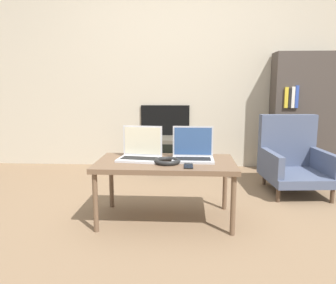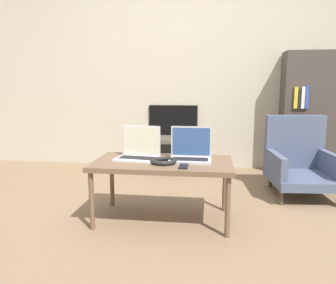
% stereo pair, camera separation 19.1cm
% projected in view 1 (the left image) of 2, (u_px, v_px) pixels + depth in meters
% --- Properties ---
extents(ground_plane, '(14.00, 14.00, 0.00)m').
position_uv_depth(ground_plane, '(164.00, 228.00, 2.36)').
color(ground_plane, '#7A6047').
extents(wall_back, '(7.00, 0.08, 2.60)m').
position_uv_depth(wall_back, '(175.00, 64.00, 4.06)').
color(wall_back, '#B7AD99').
rests_on(wall_back, ground_plane).
extents(table, '(1.03, 0.56, 0.46)m').
position_uv_depth(table, '(166.00, 166.00, 2.45)').
color(table, brown).
rests_on(table, ground_plane).
extents(laptop_left, '(0.34, 0.26, 0.25)m').
position_uv_depth(laptop_left, '(141.00, 152.00, 2.50)').
color(laptop_left, silver).
rests_on(laptop_left, table).
extents(laptop_right, '(0.31, 0.22, 0.25)m').
position_uv_depth(laptop_right, '(193.00, 152.00, 2.48)').
color(laptop_right, '#B2B2B7').
rests_on(laptop_right, table).
extents(headphones, '(0.19, 0.19, 0.03)m').
position_uv_depth(headphones, '(167.00, 161.00, 2.37)').
color(headphones, black).
rests_on(headphones, table).
extents(phone, '(0.06, 0.14, 0.01)m').
position_uv_depth(phone, '(188.00, 166.00, 2.27)').
color(phone, black).
rests_on(phone, table).
extents(tv, '(0.42, 0.43, 0.40)m').
position_uv_depth(tv, '(164.00, 154.00, 3.99)').
color(tv, '#4C473D').
rests_on(tv, ground_plane).
extents(armchair, '(0.62, 0.68, 0.73)m').
position_uv_depth(armchair, '(292.00, 158.00, 3.21)').
color(armchair, '#47516B').
rests_on(armchair, ground_plane).
extents(bookshelf, '(0.72, 0.32, 1.40)m').
position_uv_depth(bookshelf, '(303.00, 113.00, 3.87)').
color(bookshelf, '#3F3833').
rests_on(bookshelf, ground_plane).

